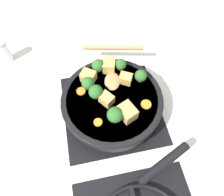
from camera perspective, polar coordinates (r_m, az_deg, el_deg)
The scene contains 19 objects.
ground_plane at distance 0.72m, azimuth -0.00°, elevation -3.08°, with size 2.40×2.40×0.00m, color silver.
front_burner_grate at distance 0.71m, azimuth -0.00°, elevation -2.63°, with size 0.31×0.31×0.03m.
skillet_pan at distance 0.67m, azimuth 0.13°, elevation -1.09°, with size 0.33×0.41×0.05m.
wooden_spoon at distance 0.72m, azimuth 0.17°, elevation 9.27°, with size 0.21×0.20×0.02m.
tofu_cube_center_large at distance 0.70m, azimuth -0.77°, elevation 8.60°, with size 0.05×0.04×0.04m, color tan.
tofu_cube_near_handle at distance 0.68m, azimuth -6.19°, elevation 5.62°, with size 0.04×0.03×0.03m, color tan.
tofu_cube_east_chunk at distance 0.61m, azimuth 4.02°, elevation -3.74°, with size 0.05×0.04×0.04m, color tan.
tofu_cube_west_chunk at distance 0.63m, azimuth -1.42°, elevation -0.31°, with size 0.04×0.03×0.03m, color tan.
tofu_cube_back_piece at distance 0.67m, azimuth 3.58°, elevation 5.08°, with size 0.04×0.03×0.03m, color tan.
broccoli_floret_near_spoon at distance 0.63m, azimuth -4.24°, elevation 1.59°, with size 0.04×0.04×0.05m.
broccoli_floret_center_top at distance 0.69m, azimuth 2.27°, elevation 8.72°, with size 0.04×0.04×0.04m.
broccoli_floret_east_rim at distance 0.69m, azimuth -3.62°, elevation 8.44°, with size 0.04×0.04×0.05m.
broccoli_floret_west_rim at distance 0.59m, azimuth 0.81°, elevation -4.41°, with size 0.05×0.05×0.05m.
broccoli_floret_north_edge at distance 0.65m, azimuth -6.28°, elevation 3.83°, with size 0.04×0.04×0.05m.
broccoli_floret_south_cluster at distance 0.67m, azimuth 7.53°, elevation 5.76°, with size 0.04×0.04×0.04m.
carrot_slice_orange_thin at distance 0.61m, azimuth -3.68°, elevation -6.36°, with size 0.02×0.02×0.01m, color orange.
carrot_slice_near_center at distance 0.65m, azimuth 8.89°, elevation -1.67°, with size 0.03×0.03×0.01m, color orange.
carrot_slice_edge_slice at distance 0.67m, azimuth -8.08°, elevation 1.75°, with size 0.03×0.03×0.01m, color orange.
salt_shaker at distance 0.90m, azimuth -26.24°, elevation 10.86°, with size 0.04×0.04×0.09m.
Camera 1 is at (0.07, 0.32, 0.64)m, focal length 35.00 mm.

